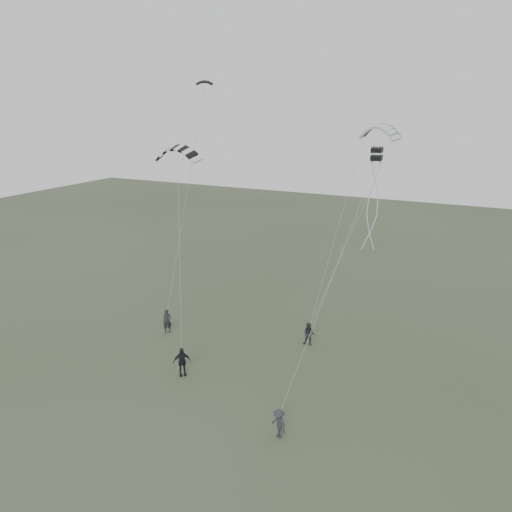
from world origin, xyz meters
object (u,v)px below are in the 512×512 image
at_px(flyer_center, 182,362).
at_px(kite_striped, 177,148).
at_px(flyer_left, 167,321).
at_px(flyer_far, 279,424).
at_px(flyer_right, 309,334).
at_px(kite_dark_small, 204,82).
at_px(kite_box, 377,154).
at_px(kite_pale_large, 379,126).

xyz_separation_m(flyer_center, kite_striped, (-2.77, 4.60, 13.30)).
bearing_deg(flyer_center, flyer_left, 89.66).
distance_m(flyer_left, flyer_far, 15.21).
xyz_separation_m(flyer_right, kite_dark_small, (-10.20, 2.97, 17.91)).
distance_m(flyer_right, flyer_far, 11.04).
bearing_deg(flyer_far, flyer_right, 132.32).
distance_m(flyer_right, kite_dark_small, 20.82).
bearing_deg(kite_dark_small, kite_box, -50.71).
bearing_deg(flyer_far, kite_box, 100.62).
height_order(flyer_center, kite_dark_small, kite_dark_small).
relative_size(flyer_right, flyer_center, 0.88).
distance_m(kite_dark_small, kite_striped, 7.70).
distance_m(flyer_far, kite_pale_large, 23.10).
relative_size(flyer_right, kite_box, 2.52).
bearing_deg(flyer_right, kite_box, -43.70).
distance_m(kite_dark_small, kite_pale_large, 13.77).
bearing_deg(flyer_right, kite_pale_large, 62.58).
relative_size(flyer_far, kite_box, 2.41).
relative_size(flyer_center, flyer_far, 1.18).
height_order(kite_dark_small, kite_striped, kite_dark_small).
bearing_deg(kite_striped, flyer_far, -31.84).
bearing_deg(kite_striped, flyer_right, 22.59).
height_order(flyer_left, kite_pale_large, kite_pale_large).
relative_size(flyer_center, kite_box, 2.85).
height_order(flyer_right, kite_box, kite_box).
distance_m(flyer_right, flyer_center, 9.76).
bearing_deg(flyer_left, kite_pale_large, -8.26).
height_order(flyer_center, flyer_far, flyer_center).
height_order(flyer_far, kite_pale_large, kite_pale_large).
xyz_separation_m(flyer_far, kite_pale_large, (0.31, 17.81, 14.71)).
height_order(flyer_right, flyer_far, flyer_right).
height_order(flyer_far, kite_dark_small, kite_dark_small).
relative_size(flyer_left, flyer_center, 0.96).
distance_m(kite_pale_large, kite_box, 10.90).
relative_size(flyer_left, kite_striped, 0.55).
bearing_deg(kite_box, flyer_left, 176.97).
xyz_separation_m(flyer_left, kite_pale_large, (13.23, 9.79, 14.60)).
height_order(flyer_left, flyer_center, flyer_center).
bearing_deg(kite_striped, flyer_left, 173.41).
xyz_separation_m(flyer_center, kite_dark_small, (-4.20, 10.67, 17.80)).
bearing_deg(kite_box, kite_striped, 177.91).
distance_m(flyer_right, kite_striped, 16.32).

